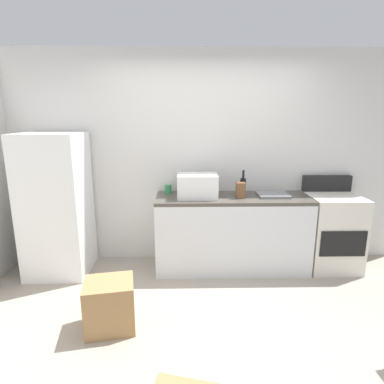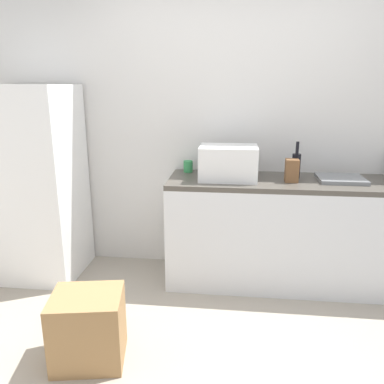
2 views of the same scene
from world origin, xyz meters
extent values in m
plane|color=#9E9384|center=(0.00, 0.00, 0.00)|extent=(6.00, 6.00, 0.00)
cube|color=silver|center=(0.00, 1.55, 1.30)|extent=(5.00, 0.10, 2.60)
cube|color=silver|center=(0.30, 1.20, 0.43)|extent=(1.80, 0.60, 0.86)
cube|color=#4C473F|center=(0.30, 1.20, 0.88)|extent=(1.80, 0.60, 0.04)
cube|color=white|center=(-1.75, 1.15, 0.82)|extent=(0.68, 0.66, 1.64)
cube|color=silver|center=(1.52, 1.20, 0.45)|extent=(0.60, 0.60, 0.90)
cube|color=black|center=(1.52, 0.90, 0.42)|extent=(0.52, 0.02, 0.30)
cube|color=black|center=(1.52, 1.46, 1.00)|extent=(0.60, 0.08, 0.20)
cube|color=white|center=(-0.12, 1.18, 1.04)|extent=(0.46, 0.34, 0.27)
cube|color=slate|center=(0.78, 1.22, 0.92)|extent=(0.36, 0.32, 0.03)
cylinder|color=black|center=(0.43, 1.28, 1.00)|extent=(0.07, 0.07, 0.20)
cylinder|color=black|center=(0.43, 1.28, 1.15)|extent=(0.03, 0.03, 0.10)
cylinder|color=#338C4C|center=(-0.47, 1.40, 0.95)|extent=(0.08, 0.08, 0.10)
cube|color=brown|center=(0.38, 1.15, 0.99)|extent=(0.10, 0.10, 0.18)
cube|color=#A37A4C|center=(-0.92, 0.06, 0.22)|extent=(0.47, 0.43, 0.44)
camera|label=1|loc=(-0.25, -2.43, 1.82)|focal=29.87mm
camera|label=2|loc=(-0.06, -1.90, 1.65)|focal=36.33mm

